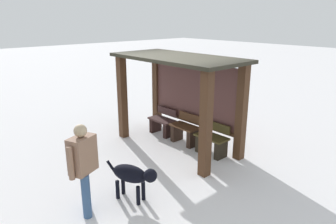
% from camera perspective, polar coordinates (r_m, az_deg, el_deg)
% --- Properties ---
extents(ground_plane, '(60.00, 60.00, 0.00)m').
position_cam_1_polar(ground_plane, '(7.78, 1.55, -6.33)').
color(ground_plane, silver).
extents(bus_shelter, '(3.26, 1.56, 2.24)m').
position_cam_1_polar(bus_shelter, '(7.43, 2.68, 5.27)').
color(bus_shelter, '#462B19').
rests_on(bus_shelter, ground).
extents(bench_left_inside, '(0.78, 0.40, 0.72)m').
position_cam_1_polar(bench_left_inside, '(8.47, -1.00, -2.12)').
color(bench_left_inside, '#442C2B').
rests_on(bench_left_inside, ground).
extents(bench_center_inside, '(0.78, 0.40, 0.76)m').
position_cam_1_polar(bench_center_inside, '(7.86, 3.20, -3.58)').
color(bench_center_inside, '#4E301C').
rests_on(bench_center_inside, ground).
extents(bench_right_inside, '(0.78, 0.41, 0.74)m').
position_cam_1_polar(bench_right_inside, '(7.32, 8.08, -5.42)').
color(bench_right_inside, '#433A1B').
rests_on(bench_right_inside, ground).
extents(person_walking, '(0.42, 0.61, 1.54)m').
position_cam_1_polar(person_walking, '(5.11, -15.35, -9.07)').
color(person_walking, '#8F6A55').
rests_on(person_walking, ground).
extents(dog, '(0.97, 0.52, 0.68)m').
position_cam_1_polar(dog, '(5.48, -6.48, -11.51)').
color(dog, black).
rests_on(dog, ground).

